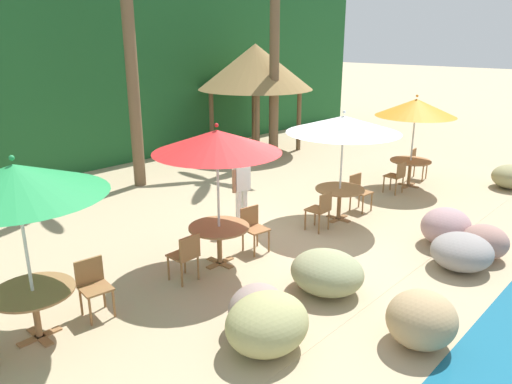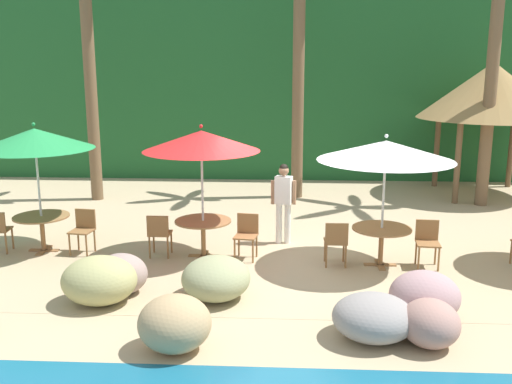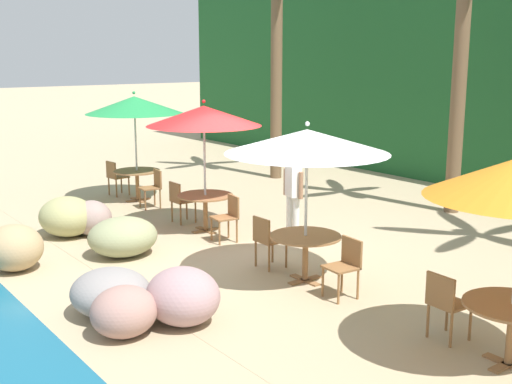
# 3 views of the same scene
# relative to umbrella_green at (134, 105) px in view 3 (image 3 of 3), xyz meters

# --- Properties ---
(ground_plane) EXTENTS (120.00, 120.00, 0.00)m
(ground_plane) POSITION_rel_umbrella_green_xyz_m (4.90, -0.33, -2.29)
(ground_plane) COLOR tan
(terrace_deck) EXTENTS (18.00, 5.20, 0.01)m
(terrace_deck) POSITION_rel_umbrella_green_xyz_m (4.90, -0.33, -2.28)
(terrace_deck) COLOR tan
(terrace_deck) RESTS_ON ground
(rock_seawall) EXTENTS (15.76, 3.39, 0.77)m
(rock_seawall) POSITION_rel_umbrella_green_xyz_m (3.91, -3.12, -1.94)
(rock_seawall) COLOR #A57B70
(rock_seawall) RESTS_ON ground
(umbrella_green) EXTENTS (2.27, 2.27, 2.61)m
(umbrella_green) POSITION_rel_umbrella_green_xyz_m (0.00, 0.00, 0.00)
(umbrella_green) COLOR silver
(umbrella_green) RESTS_ON ground
(dining_table_green) EXTENTS (1.10, 1.10, 0.74)m
(dining_table_green) POSITION_rel_umbrella_green_xyz_m (-0.00, 0.00, -1.67)
(dining_table_green) COLOR olive
(dining_table_green) RESTS_ON ground
(chair_green_seaward) EXTENTS (0.47, 0.48, 0.87)m
(chair_green_seaward) POSITION_rel_umbrella_green_xyz_m (0.85, -0.02, -1.77)
(chair_green_seaward) COLOR olive
(chair_green_seaward) RESTS_ON ground
(chair_green_inland) EXTENTS (0.46, 0.47, 0.87)m
(chair_green_inland) POSITION_rel_umbrella_green_xyz_m (-0.84, -0.18, -1.77)
(chair_green_inland) COLOR olive
(chair_green_inland) RESTS_ON ground
(umbrella_red) EXTENTS (2.23, 2.23, 2.60)m
(umbrella_red) POSITION_rel_umbrella_green_xyz_m (3.28, -0.16, 0.01)
(umbrella_red) COLOR silver
(umbrella_red) RESTS_ON ground
(dining_table_red) EXTENTS (1.10, 1.10, 0.74)m
(dining_table_red) POSITION_rel_umbrella_green_xyz_m (3.28, -0.16, -1.67)
(dining_table_red) COLOR olive
(dining_table_red) RESTS_ON ground
(chair_red_seaward) EXTENTS (0.48, 0.48, 0.87)m
(chair_red_seaward) POSITION_rel_umbrella_green_xyz_m (4.14, -0.20, -1.77)
(chair_red_seaward) COLOR olive
(chair_red_seaward) RESTS_ON ground
(chair_red_inland) EXTENTS (0.42, 0.43, 0.87)m
(chair_red_inland) POSITION_rel_umbrella_green_xyz_m (2.43, -0.25, -1.77)
(chair_red_inland) COLOR olive
(chair_red_inland) RESTS_ON ground
(umbrella_white) EXTENTS (2.48, 2.48, 2.49)m
(umbrella_white) POSITION_rel_umbrella_green_xyz_m (6.68, -0.50, -0.10)
(umbrella_white) COLOR silver
(umbrella_white) RESTS_ON ground
(dining_table_white) EXTENTS (1.10, 1.10, 0.74)m
(dining_table_white) POSITION_rel_umbrella_green_xyz_m (6.68, -0.50, -1.67)
(dining_table_white) COLOR olive
(dining_table_white) RESTS_ON ground
(chair_white_seaward) EXTENTS (0.45, 0.46, 0.87)m
(chair_white_seaward) POSITION_rel_umbrella_green_xyz_m (7.53, -0.48, -1.77)
(chair_white_seaward) COLOR olive
(chair_white_seaward) RESTS_ON ground
(chair_white_inland) EXTENTS (0.42, 0.43, 0.87)m
(chair_white_inland) POSITION_rel_umbrella_green_xyz_m (5.83, -0.60, -1.77)
(chair_white_inland) COLOR olive
(chair_white_inland) RESTS_ON ground
(dining_table_orange) EXTENTS (1.10, 1.10, 0.74)m
(dining_table_orange) POSITION_rel_umbrella_green_xyz_m (10.18, -0.50, -1.67)
(dining_table_orange) COLOR olive
(dining_table_orange) RESTS_ON ground
(chair_orange_inland) EXTENTS (0.44, 0.44, 0.87)m
(chair_orange_inland) POSITION_rel_umbrella_green_xyz_m (9.33, -0.55, -1.77)
(chair_orange_inland) COLOR olive
(chair_orange_inland) RESTS_ON ground
(palm_tree_nearest) EXTENTS (2.80, 2.81, 6.33)m
(palm_tree_nearest) POSITION_rel_umbrella_green_xyz_m (-0.36, 4.50, 1.77)
(palm_tree_nearest) COLOR brown
(palm_tree_nearest) RESTS_ON ground
(palm_tree_second) EXTENTS (2.69, 2.67, 6.18)m
(palm_tree_second) POSITION_rel_umbrella_green_xyz_m (5.19, 5.11, 1.66)
(palm_tree_second) COLOR brown
(palm_tree_second) RESTS_ON ground
(waiter_in_white) EXTENTS (0.52, 0.29, 1.70)m
(waiter_in_white) POSITION_rel_umbrella_green_xyz_m (4.84, 0.79, -1.30)
(waiter_in_white) COLOR white
(waiter_in_white) RESTS_ON ground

